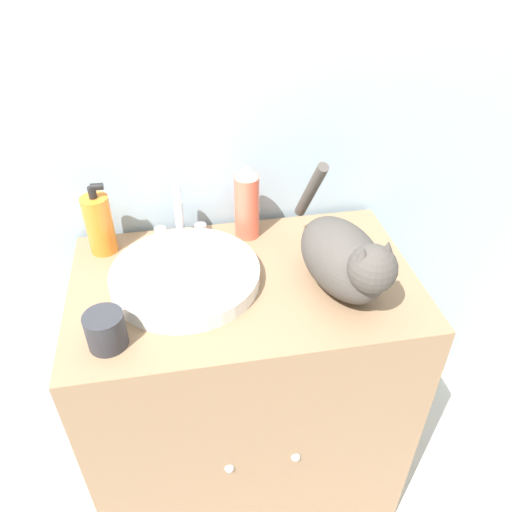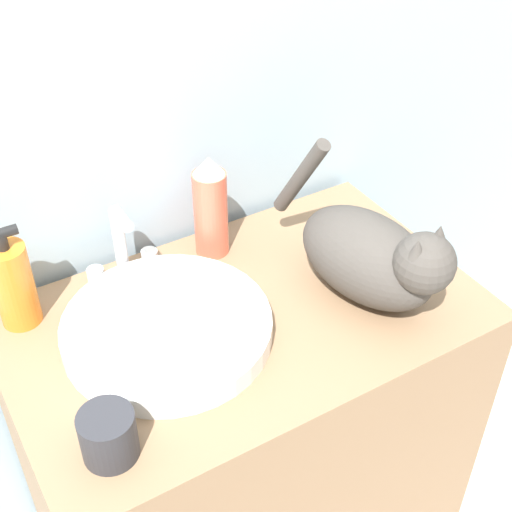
{
  "view_description": "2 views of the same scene",
  "coord_description": "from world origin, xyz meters",
  "px_view_note": "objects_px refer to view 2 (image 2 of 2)",
  "views": [
    {
      "loc": [
        -0.14,
        -0.68,
        1.63
      ],
      "look_at": [
        0.02,
        0.23,
        0.94
      ],
      "focal_mm": 35.0,
      "sensor_mm": 36.0,
      "label": 1
    },
    {
      "loc": [
        -0.46,
        -0.56,
        1.72
      ],
      "look_at": [
        0.01,
        0.24,
        0.99
      ],
      "focal_mm": 50.0,
      "sensor_mm": 36.0,
      "label": 2
    }
  ],
  "objects_px": {
    "soap_bottle": "(13,284)",
    "cup": "(108,435)",
    "spray_bottle": "(210,207)",
    "cat": "(373,256)"
  },
  "relations": [
    {
      "from": "soap_bottle",
      "to": "cup",
      "type": "xyz_separation_m",
      "value": [
        0.03,
        -0.35,
        -0.04
      ]
    },
    {
      "from": "spray_bottle",
      "to": "cup",
      "type": "relative_size",
      "value": 2.57
    },
    {
      "from": "cup",
      "to": "soap_bottle",
      "type": "bearing_deg",
      "value": 94.83
    },
    {
      "from": "soap_bottle",
      "to": "spray_bottle",
      "type": "xyz_separation_m",
      "value": [
        0.38,
        0.0,
        0.02
      ]
    },
    {
      "from": "soap_bottle",
      "to": "cup",
      "type": "relative_size",
      "value": 2.38
    },
    {
      "from": "cup",
      "to": "spray_bottle",
      "type": "bearing_deg",
      "value": 44.81
    },
    {
      "from": "soap_bottle",
      "to": "cat",
      "type": "bearing_deg",
      "value": -24.72
    },
    {
      "from": "cat",
      "to": "spray_bottle",
      "type": "xyz_separation_m",
      "value": [
        -0.18,
        0.27,
        0.01
      ]
    },
    {
      "from": "soap_bottle",
      "to": "cup",
      "type": "height_order",
      "value": "soap_bottle"
    },
    {
      "from": "cat",
      "to": "spray_bottle",
      "type": "height_order",
      "value": "cat"
    }
  ]
}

